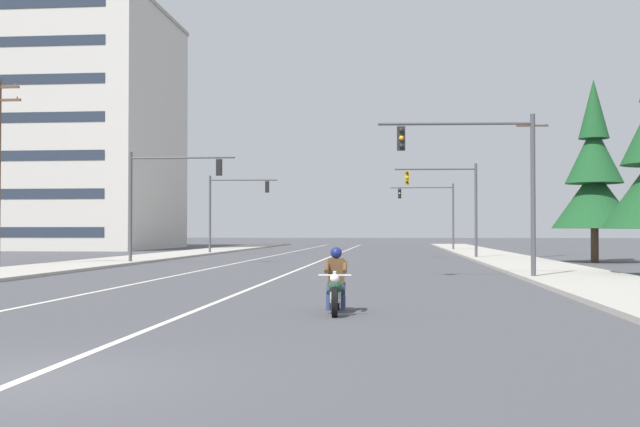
{
  "coord_description": "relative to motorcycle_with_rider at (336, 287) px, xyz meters",
  "views": [
    {
      "loc": [
        4.61,
        -9.22,
        1.82
      ],
      "look_at": [
        1.32,
        25.31,
        2.59
      ],
      "focal_mm": 44.25,
      "sensor_mm": 36.0,
      "label": 1
    }
  ],
  "objects": [
    {
      "name": "sidewalk_kerb_right",
      "position": [
        8.2,
        31.81,
        -0.52
      ],
      "size": [
        4.4,
        110.0,
        0.14
      ],
      "primitive_type": "cube",
      "color": "#ADA89E",
      "rests_on": "ground"
    },
    {
      "name": "conifer_tree_right_verge_far",
      "position": [
        12.77,
        29.25,
        4.28
      ],
      "size": [
        4.82,
        4.82,
        10.61
      ],
      "color": "#4C3828",
      "rests_on": "ground"
    },
    {
      "name": "traffic_signal_near_right",
      "position": [
        4.74,
        12.49,
        3.57
      ],
      "size": [
        5.86,
        0.61,
        6.2
      ],
      "color": "#47474C",
      "rests_on": "ground"
    },
    {
      "name": "traffic_signal_mid_left",
      "position": [
        -11.69,
        43.82,
        3.55
      ],
      "size": [
        5.42,
        0.6,
        6.2
      ],
      "color": "#47474C",
      "rests_on": "ground"
    },
    {
      "name": "apartment_building_far_left_block",
      "position": [
        -35.76,
        60.27,
        11.66
      ],
      "size": [
        27.31,
        20.17,
        24.48
      ],
      "color": "beige",
      "rests_on": "ground"
    },
    {
      "name": "ground_plane",
      "position": [
        -3.3,
        -8.19,
        -0.59
      ],
      "size": [
        400.0,
        400.0,
        0.0
      ],
      "primitive_type": "plane",
      "color": "#47474C"
    },
    {
      "name": "motorcycle_with_rider",
      "position": [
        0.0,
        0.0,
        0.0
      ],
      "size": [
        0.7,
        2.19,
        1.46
      ],
      "color": "black",
      "rests_on": "ground"
    },
    {
      "name": "traffic_signal_far_right",
      "position": [
        4.95,
        56.01,
        3.57
      ],
      "size": [
        5.87,
        0.37,
        6.2
      ],
      "color": "#47474C",
      "rests_on": "ground"
    },
    {
      "name": "lane_stripe_center",
      "position": [
        -3.22,
        36.81,
        -0.58
      ],
      "size": [
        0.16,
        100.0,
        0.01
      ],
      "primitive_type": "cube",
      "color": "beige",
      "rests_on": "ground"
    },
    {
      "name": "utility_pole_right_far",
      "position": [
        10.72,
        37.59,
        4.35
      ],
      "size": [
        2.16,
        0.26,
        9.44
      ],
      "color": "#4C3828",
      "rests_on": "ground"
    },
    {
      "name": "sidewalk_kerb_left",
      "position": [
        -14.81,
        31.81,
        -0.52
      ],
      "size": [
        4.4,
        110.0,
        0.14
      ],
      "primitive_type": "cube",
      "color": "#ADA89E",
      "rests_on": "ground"
    },
    {
      "name": "lane_stripe_left",
      "position": [
        -7.58,
        36.81,
        -0.58
      ],
      "size": [
        0.16,
        100.0,
        0.01
      ],
      "primitive_type": "cube",
      "color": "beige",
      "rests_on": "ground"
    },
    {
      "name": "traffic_signal_mid_right",
      "position": [
        5.01,
        34.33,
        3.54
      ],
      "size": [
        5.33,
        0.53,
        6.2
      ],
      "color": "#47474C",
      "rests_on": "ground"
    },
    {
      "name": "traffic_signal_near_left",
      "position": [
        -11.51,
        24.93,
        3.58
      ],
      "size": [
        5.94,
        0.37,
        6.2
      ],
      "color": "#47474C",
      "rests_on": "ground"
    }
  ]
}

